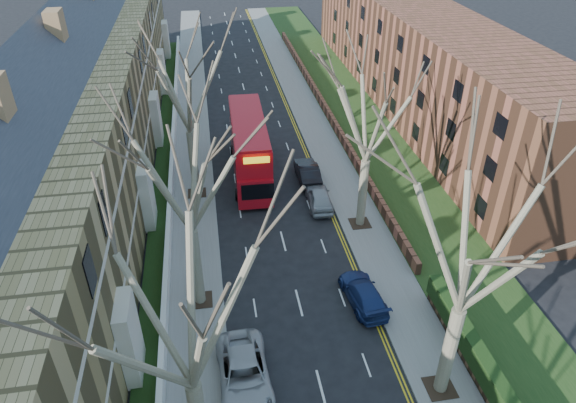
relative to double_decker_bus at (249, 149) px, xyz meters
name	(u,v)px	position (x,y,z in m)	size (l,w,h in m)	color
pavement_left	(192,134)	(-4.74, 8.51, -2.32)	(3.00, 102.00, 0.12)	slate
pavement_right	(315,125)	(7.26, 8.51, -2.32)	(3.00, 102.00, 0.12)	slate
terrace_left	(82,120)	(-12.38, 0.51, 3.15)	(9.70, 78.00, 13.60)	olive
flats_right	(417,58)	(18.72, 12.51, 2.61)	(13.97, 54.00, 10.00)	brown
front_wall_left	(172,171)	(-6.39, 0.51, -1.76)	(0.30, 78.00, 1.00)	white
grass_verge_right	(359,121)	(11.76, 8.51, -2.23)	(6.00, 102.00, 0.06)	#1B3814
tree_left_mid	(180,302)	(-4.44, -24.49, 7.18)	(10.50, 10.50, 14.71)	brown
tree_left_far	(183,164)	(-4.44, -14.49, 6.86)	(10.15, 10.15, 14.22)	brown
tree_left_dist	(184,76)	(-4.44, -2.49, 7.18)	(10.50, 10.50, 14.71)	brown
tree_right_mid	(479,232)	(6.96, -22.49, 7.18)	(10.50, 10.50, 14.71)	brown
tree_right_far	(371,103)	(6.96, -8.49, 6.87)	(10.15, 10.15, 14.22)	brown
double_decker_bus	(249,149)	(0.00, 0.00, 0.00)	(3.13, 11.63, 4.82)	#B10C16
car_left_far	(244,374)	(-2.40, -20.61, -1.63)	(2.48, 5.38, 1.49)	#A7A9AD
car_right_near	(363,293)	(4.96, -16.01, -1.72)	(1.83, 4.50, 1.31)	navy
car_right_mid	(319,197)	(4.62, -5.56, -1.66)	(1.70, 4.23, 1.44)	#999DA2
car_right_far	(307,172)	(4.49, -1.70, -1.61)	(1.61, 4.62, 1.52)	black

